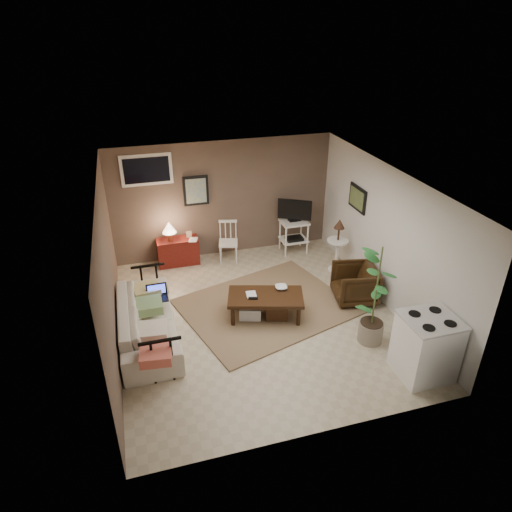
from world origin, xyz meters
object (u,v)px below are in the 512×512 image
object	(u,v)px
sofa	(147,315)
red_console	(177,249)
spindle_chair	(228,243)
tv_stand	(294,225)
side_table	(338,239)
coffee_table	(265,305)
potted_plant	(376,292)
armchair	(355,282)
stove	(426,346)

from	to	relation	value
sofa	red_console	world-z (taller)	red_console
spindle_chair	tv_stand	world-z (taller)	tv_stand
tv_stand	side_table	bearing A→B (deg)	-61.78
coffee_table	tv_stand	bearing A→B (deg)	58.77
sofa	potted_plant	world-z (taller)	potted_plant
coffee_table	armchair	distance (m)	1.68
coffee_table	potted_plant	bearing A→B (deg)	-36.58
tv_stand	side_table	world-z (taller)	tv_stand
side_table	armchair	world-z (taller)	side_table
red_console	armchair	world-z (taller)	red_console
sofa	side_table	xyz separation A→B (m)	(3.74, 1.15, 0.26)
coffee_table	red_console	xyz separation A→B (m)	(-1.15, 2.29, 0.07)
spindle_chair	tv_stand	size ratio (longest dim) A/B	0.71
tv_stand	armchair	size ratio (longest dim) A/B	1.62
red_console	stove	bearing A→B (deg)	-55.32
tv_stand	potted_plant	bearing A→B (deg)	-88.20
red_console	side_table	size ratio (longest dim) A/B	0.86
coffee_table	red_console	world-z (taller)	red_console
coffee_table	tv_stand	distance (m)	2.53
side_table	potted_plant	size ratio (longest dim) A/B	0.66
sofa	spindle_chair	size ratio (longest dim) A/B	2.60
tv_stand	armchair	xyz separation A→B (m)	(0.38, -2.06, -0.26)
coffee_table	side_table	world-z (taller)	side_table
sofa	potted_plant	xyz separation A→B (m)	(3.31, -1.04, 0.47)
armchair	potted_plant	size ratio (longest dim) A/B	0.43
tv_stand	stove	world-z (taller)	tv_stand
tv_stand	stove	bearing A→B (deg)	-83.68
tv_stand	potted_plant	world-z (taller)	potted_plant
spindle_chair	sofa	bearing A→B (deg)	-129.68
side_table	armchair	distance (m)	1.13
tv_stand	armchair	world-z (taller)	tv_stand
red_console	potted_plant	size ratio (longest dim) A/B	0.57
armchair	potted_plant	distance (m)	1.27
armchair	stove	xyz separation A→B (m)	(0.07, -1.97, 0.11)
red_console	tv_stand	size ratio (longest dim) A/B	0.81
sofa	red_console	xyz separation A→B (m)	(0.76, 2.28, -0.09)
sofa	coffee_table	bearing A→B (deg)	-90.14
tv_stand	stove	size ratio (longest dim) A/B	1.23
tv_stand	spindle_chair	bearing A→B (deg)	178.98
red_console	armchair	xyz separation A→B (m)	(2.83, -2.21, 0.03)
coffee_table	spindle_chair	distance (m)	2.17
armchair	red_console	bearing A→B (deg)	-117.18
red_console	stove	size ratio (longest dim) A/B	1.00
coffee_table	red_console	distance (m)	2.56
red_console	sofa	bearing A→B (deg)	-108.50
spindle_chair	tv_stand	bearing A→B (deg)	-1.02
side_table	spindle_chair	bearing A→B (deg)	152.48
coffee_table	stove	bearing A→B (deg)	-47.37
red_console	spindle_chair	distance (m)	1.04
side_table	potted_plant	xyz separation A→B (m)	(-0.43, -2.19, 0.21)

